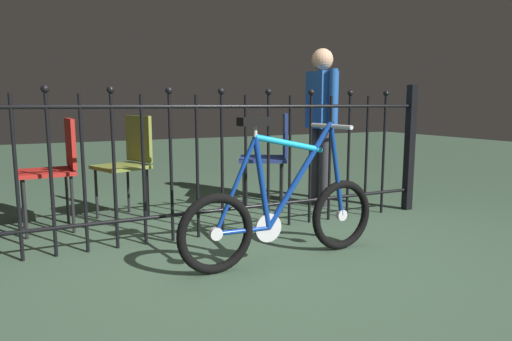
{
  "coord_description": "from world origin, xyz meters",
  "views": [
    {
      "loc": [
        -1.17,
        -2.38,
        0.98
      ],
      "look_at": [
        0.09,
        0.21,
        0.55
      ],
      "focal_mm": 31.39,
      "sensor_mm": 36.0,
      "label": 1
    }
  ],
  "objects_px": {
    "chair_red": "(56,163)",
    "person_visitor": "(321,114)",
    "bicycle": "(283,214)",
    "chair_navy": "(272,151)",
    "chair_olive": "(129,157)"
  },
  "relations": [
    {
      "from": "chair_navy",
      "to": "chair_red",
      "type": "xyz_separation_m",
      "value": [
        -1.86,
        0.05,
        -0.01
      ]
    },
    {
      "from": "bicycle",
      "to": "chair_red",
      "type": "relative_size",
      "value": 1.61
    },
    {
      "from": "chair_navy",
      "to": "person_visitor",
      "type": "xyz_separation_m",
      "value": [
        0.47,
        -0.11,
        0.34
      ]
    },
    {
      "from": "chair_navy",
      "to": "chair_olive",
      "type": "distance_m",
      "value": 1.3
    },
    {
      "from": "chair_navy",
      "to": "chair_red",
      "type": "height_order",
      "value": "chair_navy"
    },
    {
      "from": "bicycle",
      "to": "chair_olive",
      "type": "relative_size",
      "value": 1.59
    },
    {
      "from": "bicycle",
      "to": "chair_olive",
      "type": "height_order",
      "value": "bicycle"
    },
    {
      "from": "chair_red",
      "to": "chair_navy",
      "type": "bearing_deg",
      "value": -1.46
    },
    {
      "from": "chair_red",
      "to": "chair_olive",
      "type": "bearing_deg",
      "value": 15.79
    },
    {
      "from": "bicycle",
      "to": "chair_navy",
      "type": "relative_size",
      "value": 1.57
    },
    {
      "from": "chair_red",
      "to": "person_visitor",
      "type": "relative_size",
      "value": 0.58
    },
    {
      "from": "chair_navy",
      "to": "bicycle",
      "type": "bearing_deg",
      "value": -115.24
    },
    {
      "from": "bicycle",
      "to": "chair_navy",
      "type": "bearing_deg",
      "value": 64.76
    },
    {
      "from": "chair_navy",
      "to": "chair_olive",
      "type": "bearing_deg",
      "value": 170.66
    },
    {
      "from": "chair_navy",
      "to": "person_visitor",
      "type": "bearing_deg",
      "value": -12.89
    }
  ]
}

